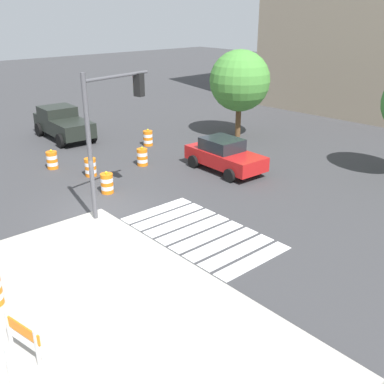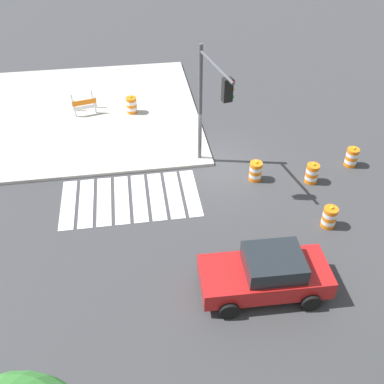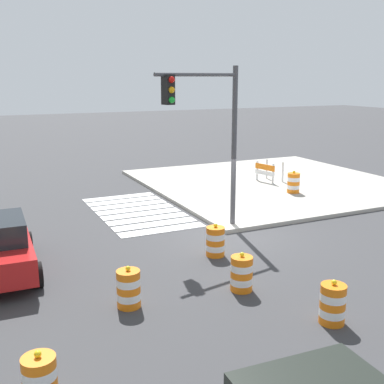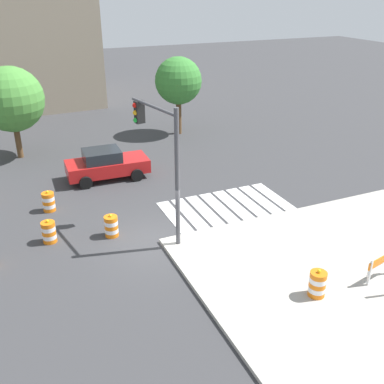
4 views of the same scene
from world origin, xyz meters
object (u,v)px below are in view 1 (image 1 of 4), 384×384
object	(u,v)px
traffic_barrel_near_corner	(107,183)
construction_barricade	(17,340)
traffic_barrel_far_curb	(142,157)
pickup_truck	(62,123)
street_tree_streetside_mid	(240,81)
sports_car	(224,155)
traffic_barrel_median_far	(148,138)
traffic_barrel_median_near	(52,160)
traffic_barrel_crosswalk_end	(90,167)
traffic_light_pole	(111,117)

from	to	relation	value
traffic_barrel_near_corner	construction_barricade	xyz separation A→B (m)	(7.75, -7.05, 0.27)
traffic_barrel_far_curb	traffic_barrel_near_corner	bearing A→B (deg)	-58.61
pickup_truck	street_tree_streetside_mid	bearing A→B (deg)	50.41
sports_car	pickup_truck	bearing A→B (deg)	-163.37
traffic_barrel_near_corner	traffic_barrel_median_far	bearing A→B (deg)	129.97
traffic_barrel_median_near	traffic_barrel_median_far	bearing A→B (deg)	91.26
traffic_barrel_crosswalk_end	street_tree_streetside_mid	xyz separation A→B (m)	(-0.29, 10.83, 3.07)
pickup_truck	traffic_light_pole	xyz separation A→B (m)	(11.85, -3.52, 2.94)
pickup_truck	traffic_barrel_crosswalk_end	xyz separation A→B (m)	(7.43, -2.20, -0.52)
traffic_barrel_median_near	construction_barricade	world-z (taller)	construction_barricade
traffic_light_pole	pickup_truck	bearing A→B (deg)	163.47
street_tree_streetside_mid	construction_barricade	bearing A→B (deg)	-60.39
sports_car	traffic_barrel_median_far	size ratio (longest dim) A/B	4.27
street_tree_streetside_mid	traffic_barrel_far_curb	bearing A→B (deg)	-85.34
sports_car	pickup_truck	xyz separation A→B (m)	(-11.17, -3.34, 0.16)
traffic_barrel_far_curb	traffic_light_pole	xyz separation A→B (m)	(4.06, -4.17, 3.46)
traffic_light_pole	construction_barricade	bearing A→B (deg)	-47.50
pickup_truck	construction_barricade	size ratio (longest dim) A/B	3.82
traffic_barrel_median_near	traffic_barrel_far_curb	distance (m)	4.62
traffic_barrel_median_near	traffic_barrel_median_far	world-z (taller)	same
traffic_barrel_far_curb	traffic_light_pole	distance (m)	6.77
pickup_truck	traffic_barrel_median_far	world-z (taller)	pickup_truck
traffic_barrel_median_near	street_tree_streetside_mid	xyz separation A→B (m)	(2.00, 11.76, 3.07)
traffic_barrel_crosswalk_end	sports_car	bearing A→B (deg)	55.98
traffic_barrel_median_near	street_tree_streetside_mid	world-z (taller)	street_tree_streetside_mid
sports_car	construction_barricade	bearing A→B (deg)	-63.88
traffic_barrel_crosswalk_end	traffic_barrel_median_far	bearing A→B (deg)	114.79
pickup_truck	construction_barricade	bearing A→B (deg)	-29.10
traffic_barrel_median_near	traffic_light_pole	size ratio (longest dim) A/B	0.19
traffic_light_pole	traffic_barrel_crosswalk_end	bearing A→B (deg)	163.48
pickup_truck	traffic_barrel_crosswalk_end	bearing A→B (deg)	-16.53
sports_car	street_tree_streetside_mid	world-z (taller)	street_tree_streetside_mid
traffic_barrel_median_far	street_tree_streetside_mid	distance (m)	6.72
traffic_barrel_far_curb	street_tree_streetside_mid	distance (m)	8.57
traffic_barrel_crosswalk_end	construction_barricade	bearing A→B (deg)	-36.72
construction_barricade	traffic_barrel_far_curb	bearing A→B (deg)	133.23
traffic_barrel_median_far	traffic_barrel_far_curb	bearing A→B (deg)	-40.73
pickup_truck	traffic_barrel_near_corner	world-z (taller)	pickup_truck
traffic_barrel_near_corner	traffic_barrel_far_curb	bearing A→B (deg)	121.39
traffic_barrel_crosswalk_end	construction_barricade	world-z (taller)	construction_barricade
traffic_barrel_crosswalk_end	traffic_barrel_far_curb	size ratio (longest dim) A/B	1.00
traffic_barrel_crosswalk_end	street_tree_streetside_mid	world-z (taller)	street_tree_streetside_mid
sports_car	pickup_truck	size ratio (longest dim) A/B	0.83
traffic_barrel_median_near	street_tree_streetside_mid	bearing A→B (deg)	80.36
traffic_barrel_near_corner	traffic_barrel_far_curb	xyz separation A→B (m)	(-2.07, 3.40, 0.00)
traffic_barrel_median_far	traffic_barrel_far_curb	world-z (taller)	same
construction_barricade	traffic_light_pole	distance (m)	9.10
street_tree_streetside_mid	traffic_light_pole	bearing A→B (deg)	-68.78
sports_car	construction_barricade	xyz separation A→B (m)	(6.44, -13.14, -0.09)
traffic_barrel_crosswalk_end	traffic_barrel_near_corner	bearing A→B (deg)	-12.61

